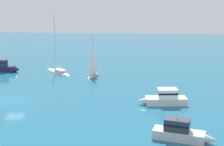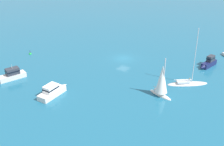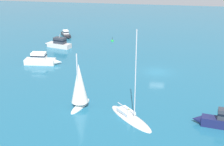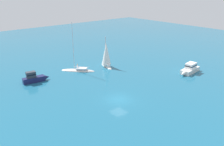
{
  "view_description": "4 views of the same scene",
  "coord_description": "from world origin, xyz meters",
  "px_view_note": "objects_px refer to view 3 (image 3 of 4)",
  "views": [
    {
      "loc": [
        43.99,
        17.31,
        14.81
      ],
      "look_at": [
        -10.81,
        13.23,
        1.57
      ],
      "focal_mm": 53.46,
      "sensor_mm": 36.0,
      "label": 1
    },
    {
      "loc": [
        -36.64,
        51.25,
        27.28
      ],
      "look_at": [
        -4.31,
        9.81,
        1.41
      ],
      "focal_mm": 47.8,
      "sensor_mm": 36.0,
      "label": 2
    },
    {
      "loc": [
        -49.88,
        -1.54,
        18.33
      ],
      "look_at": [
        -9.71,
        6.08,
        2.97
      ],
      "focal_mm": 49.25,
      "sensor_mm": 36.0,
      "label": 3
    },
    {
      "loc": [
        26.94,
        -24.2,
        18.41
      ],
      "look_at": [
        -5.51,
        3.1,
        2.58
      ],
      "focal_mm": 37.37,
      "sensor_mm": 36.0,
      "label": 4
    }
  ],
  "objects_px": {
    "yacht": "(79,87)",
    "launch": "(59,43)",
    "cabin_cruiser_1": "(41,60)",
    "yacht_1": "(130,117)",
    "channel_buoy": "(112,41)",
    "powerboat": "(66,34)",
    "cabin_cruiser": "(219,120)"
  },
  "relations": [
    {
      "from": "channel_buoy",
      "to": "cabin_cruiser",
      "type": "bearing_deg",
      "value": -151.83
    },
    {
      "from": "launch",
      "to": "yacht_1",
      "type": "distance_m",
      "value": 34.59
    },
    {
      "from": "powerboat",
      "to": "yacht",
      "type": "xyz_separation_m",
      "value": [
        -36.39,
        -14.29,
        2.2
      ]
    },
    {
      "from": "launch",
      "to": "yacht_1",
      "type": "bearing_deg",
      "value": 139.63
    },
    {
      "from": "powerboat",
      "to": "cabin_cruiser",
      "type": "height_order",
      "value": "cabin_cruiser"
    },
    {
      "from": "yacht",
      "to": "launch",
      "type": "height_order",
      "value": "yacht"
    },
    {
      "from": "cabin_cruiser_1",
      "to": "channel_buoy",
      "type": "height_order",
      "value": "cabin_cruiser_1"
    },
    {
      "from": "powerboat",
      "to": "yacht",
      "type": "relative_size",
      "value": 0.73
    },
    {
      "from": "yacht",
      "to": "channel_buoy",
      "type": "bearing_deg",
      "value": -165.06
    },
    {
      "from": "cabin_cruiser_1",
      "to": "yacht_1",
      "type": "xyz_separation_m",
      "value": [
        -17.25,
        -18.79,
        -0.72
      ]
    },
    {
      "from": "cabin_cruiser_1",
      "to": "launch",
      "type": "relative_size",
      "value": 1.04
    },
    {
      "from": "powerboat",
      "to": "channel_buoy",
      "type": "bearing_deg",
      "value": 49.51
    },
    {
      "from": "cabin_cruiser",
      "to": "yacht_1",
      "type": "relative_size",
      "value": 0.48
    },
    {
      "from": "yacht",
      "to": "yacht_1",
      "type": "height_order",
      "value": "yacht_1"
    },
    {
      "from": "cabin_cruiser_1",
      "to": "launch",
      "type": "distance_m",
      "value": 11.32
    },
    {
      "from": "powerboat",
      "to": "yacht_1",
      "type": "distance_m",
      "value": 43.76
    },
    {
      "from": "cabin_cruiser",
      "to": "channel_buoy",
      "type": "xyz_separation_m",
      "value": [
        36.12,
        19.35,
        -0.85
      ]
    },
    {
      "from": "powerboat",
      "to": "cabin_cruiser",
      "type": "bearing_deg",
      "value": 9.34
    },
    {
      "from": "yacht",
      "to": "yacht_1",
      "type": "relative_size",
      "value": 0.67
    },
    {
      "from": "yacht",
      "to": "channel_buoy",
      "type": "relative_size",
      "value": 6.23
    },
    {
      "from": "cabin_cruiser_1",
      "to": "yacht_1",
      "type": "distance_m",
      "value": 25.51
    },
    {
      "from": "cabin_cruiser",
      "to": "yacht",
      "type": "distance_m",
      "value": 17.42
    },
    {
      "from": "yacht",
      "to": "channel_buoy",
      "type": "height_order",
      "value": "yacht"
    },
    {
      "from": "cabin_cruiser",
      "to": "launch",
      "type": "xyz_separation_m",
      "value": [
        28.6,
        29.85,
        0.01
      ]
    },
    {
      "from": "channel_buoy",
      "to": "yacht_1",
      "type": "bearing_deg",
      "value": -165.98
    },
    {
      "from": "yacht",
      "to": "launch",
      "type": "xyz_separation_m",
      "value": [
        26.63,
        12.65,
        -1.9
      ]
    },
    {
      "from": "powerboat",
      "to": "cabin_cruiser_1",
      "type": "relative_size",
      "value": 0.81
    },
    {
      "from": "powerboat",
      "to": "channel_buoy",
      "type": "relative_size",
      "value": 4.53
    },
    {
      "from": "launch",
      "to": "channel_buoy",
      "type": "relative_size",
      "value": 5.37
    },
    {
      "from": "yacht",
      "to": "yacht_1",
      "type": "xyz_separation_m",
      "value": [
        -1.92,
        -6.86,
        -2.64
      ]
    },
    {
      "from": "yacht_1",
      "to": "channel_buoy",
      "type": "distance_m",
      "value": 37.18
    },
    {
      "from": "powerboat",
      "to": "cabin_cruiser_1",
      "type": "xyz_separation_m",
      "value": [
        -21.06,
        -2.36,
        0.29
      ]
    }
  ]
}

